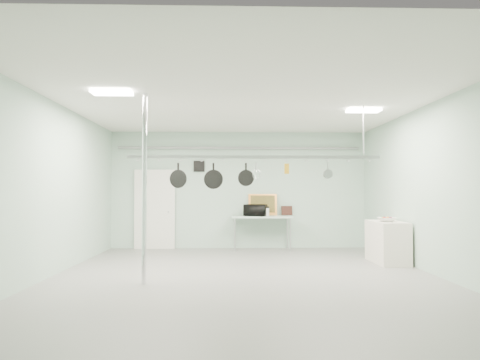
{
  "coord_description": "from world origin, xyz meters",
  "views": [
    {
      "loc": [
        -0.29,
        -7.79,
        1.52
      ],
      "look_at": [
        -0.05,
        1.0,
        1.78
      ],
      "focal_mm": 32.0,
      "sensor_mm": 36.0,
      "label": 1
    }
  ],
  "objects_px": {
    "microwave": "(256,210)",
    "skillet_left": "(178,175)",
    "prep_table": "(262,219)",
    "skillet_mid": "(213,176)",
    "pot_rack": "(254,155)",
    "skillet_right": "(246,174)",
    "side_cabinet": "(387,242)",
    "fruit_bowl": "(387,220)",
    "coffee_canister": "(266,212)",
    "chrome_pole": "(144,188)"
  },
  "relations": [
    {
      "from": "side_cabinet",
      "to": "fruit_bowl",
      "type": "xyz_separation_m",
      "value": [
        -0.08,
        -0.19,
        0.5
      ]
    },
    {
      "from": "pot_rack",
      "to": "fruit_bowl",
      "type": "relative_size",
      "value": 12.27
    },
    {
      "from": "prep_table",
      "to": "side_cabinet",
      "type": "relative_size",
      "value": 1.33
    },
    {
      "from": "prep_table",
      "to": "skillet_mid",
      "type": "relative_size",
      "value": 3.29
    },
    {
      "from": "prep_table",
      "to": "pot_rack",
      "type": "height_order",
      "value": "pot_rack"
    },
    {
      "from": "side_cabinet",
      "to": "pot_rack",
      "type": "distance_m",
      "value": 3.62
    },
    {
      "from": "microwave",
      "to": "chrome_pole",
      "type": "bearing_deg",
      "value": 85.52
    },
    {
      "from": "fruit_bowl",
      "to": "coffee_canister",
      "type": "bearing_deg",
      "value": 135.42
    },
    {
      "from": "skillet_mid",
      "to": "coffee_canister",
      "type": "bearing_deg",
      "value": 76.33
    },
    {
      "from": "chrome_pole",
      "to": "skillet_right",
      "type": "distance_m",
      "value": 1.98
    },
    {
      "from": "microwave",
      "to": "skillet_left",
      "type": "bearing_deg",
      "value": 85.37
    },
    {
      "from": "pot_rack",
      "to": "fruit_bowl",
      "type": "height_order",
      "value": "pot_rack"
    },
    {
      "from": "pot_rack",
      "to": "skillet_right",
      "type": "xyz_separation_m",
      "value": [
        -0.16,
        0.0,
        -0.35
      ]
    },
    {
      "from": "microwave",
      "to": "fruit_bowl",
      "type": "relative_size",
      "value": 1.41
    },
    {
      "from": "coffee_canister",
      "to": "skillet_right",
      "type": "xyz_separation_m",
      "value": [
        -0.67,
        -3.23,
        0.87
      ]
    },
    {
      "from": "fruit_bowl",
      "to": "skillet_left",
      "type": "xyz_separation_m",
      "value": [
        -4.31,
        -0.91,
        0.91
      ]
    },
    {
      "from": "chrome_pole",
      "to": "skillet_mid",
      "type": "xyz_separation_m",
      "value": [
        1.12,
        0.9,
        0.24
      ]
    },
    {
      "from": "coffee_canister",
      "to": "skillet_left",
      "type": "height_order",
      "value": "skillet_left"
    },
    {
      "from": "pot_rack",
      "to": "microwave",
      "type": "height_order",
      "value": "pot_rack"
    },
    {
      "from": "fruit_bowl",
      "to": "skillet_left",
      "type": "bearing_deg",
      "value": -168.13
    },
    {
      "from": "pot_rack",
      "to": "skillet_left",
      "type": "height_order",
      "value": "pot_rack"
    },
    {
      "from": "chrome_pole",
      "to": "side_cabinet",
      "type": "height_order",
      "value": "chrome_pole"
    },
    {
      "from": "prep_table",
      "to": "skillet_mid",
      "type": "distance_m",
      "value": 3.65
    },
    {
      "from": "prep_table",
      "to": "side_cabinet",
      "type": "xyz_separation_m",
      "value": [
        2.55,
        -2.2,
        -0.38
      ]
    },
    {
      "from": "skillet_left",
      "to": "skillet_mid",
      "type": "height_order",
      "value": "same"
    },
    {
      "from": "coffee_canister",
      "to": "skillet_right",
      "type": "relative_size",
      "value": 0.51
    },
    {
      "from": "microwave",
      "to": "skillet_right",
      "type": "relative_size",
      "value": 1.33
    },
    {
      "from": "side_cabinet",
      "to": "fruit_bowl",
      "type": "height_order",
      "value": "fruit_bowl"
    },
    {
      "from": "coffee_canister",
      "to": "skillet_mid",
      "type": "distance_m",
      "value": 3.58
    },
    {
      "from": "pot_rack",
      "to": "coffee_canister",
      "type": "xyz_separation_m",
      "value": [
        0.51,
        3.23,
        -1.22
      ]
    },
    {
      "from": "pot_rack",
      "to": "microwave",
      "type": "bearing_deg",
      "value": 85.96
    },
    {
      "from": "pot_rack",
      "to": "skillet_left",
      "type": "xyz_separation_m",
      "value": [
        -1.44,
        0.0,
        -0.37
      ]
    },
    {
      "from": "pot_rack",
      "to": "side_cabinet",
      "type": "bearing_deg",
      "value": 20.45
    },
    {
      "from": "skillet_left",
      "to": "skillet_mid",
      "type": "xyz_separation_m",
      "value": [
        0.67,
        0.0,
        -0.01
      ]
    },
    {
      "from": "microwave",
      "to": "coffee_canister",
      "type": "bearing_deg",
      "value": -147.88
    },
    {
      "from": "prep_table",
      "to": "skillet_left",
      "type": "bearing_deg",
      "value": -119.18
    },
    {
      "from": "prep_table",
      "to": "skillet_right",
      "type": "height_order",
      "value": "skillet_right"
    },
    {
      "from": "fruit_bowl",
      "to": "skillet_right",
      "type": "height_order",
      "value": "skillet_right"
    },
    {
      "from": "skillet_left",
      "to": "skillet_right",
      "type": "xyz_separation_m",
      "value": [
        1.28,
        0.0,
        0.02
      ]
    },
    {
      "from": "chrome_pole",
      "to": "skillet_right",
      "type": "relative_size",
      "value": 7.72
    },
    {
      "from": "microwave",
      "to": "skillet_left",
      "type": "height_order",
      "value": "skillet_left"
    },
    {
      "from": "chrome_pole",
      "to": "side_cabinet",
      "type": "bearing_deg",
      "value": 22.41
    },
    {
      "from": "microwave",
      "to": "fruit_bowl",
      "type": "distance_m",
      "value": 3.49
    },
    {
      "from": "chrome_pole",
      "to": "prep_table",
      "type": "distance_m",
      "value": 4.85
    },
    {
      "from": "microwave",
      "to": "fruit_bowl",
      "type": "xyz_separation_m",
      "value": [
        2.64,
        -2.28,
        -0.11
      ]
    },
    {
      "from": "prep_table",
      "to": "fruit_bowl",
      "type": "relative_size",
      "value": 4.09
    },
    {
      "from": "pot_rack",
      "to": "skillet_left",
      "type": "relative_size",
      "value": 10.5
    },
    {
      "from": "pot_rack",
      "to": "skillet_mid",
      "type": "xyz_separation_m",
      "value": [
        -0.78,
        0.0,
        -0.39
      ]
    },
    {
      "from": "fruit_bowl",
      "to": "skillet_right",
      "type": "distance_m",
      "value": 3.3
    },
    {
      "from": "side_cabinet",
      "to": "coffee_canister",
      "type": "bearing_deg",
      "value": 138.88
    }
  ]
}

